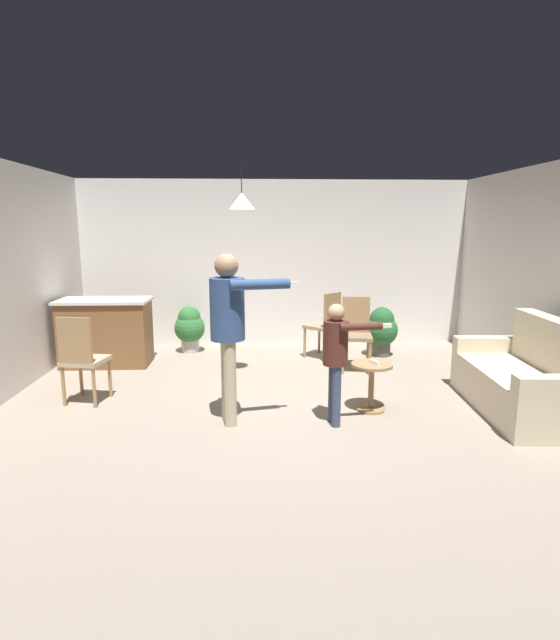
{
  "coord_description": "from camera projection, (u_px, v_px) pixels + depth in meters",
  "views": [
    {
      "loc": [
        -0.31,
        -5.04,
        1.94
      ],
      "look_at": [
        -0.07,
        -0.03,
        1.0
      ],
      "focal_mm": 27.77,
      "sensor_mm": 36.0,
      "label": 1
    }
  ],
  "objects": [
    {
      "name": "ground",
      "position": [
        286.0,
        411.0,
        5.32
      ],
      "size": [
        7.68,
        7.68,
        0.0
      ],
      "primitive_type": "plane",
      "color": "gray"
    },
    {
      "name": "kitchen_counter",
      "position": [
        106.0,
        332.0,
        7.02
      ],
      "size": [
        1.26,
        0.66,
        0.95
      ],
      "color": "brown",
      "rests_on": "ground"
    },
    {
      "name": "ceiling_light_pendant",
      "position": [
        242.0,
        201.0,
        5.92
      ],
      "size": [
        0.32,
        0.32,
        0.55
      ],
      "color": "silver"
    },
    {
      "name": "dining_chair_near_wall",
      "position": [
        326.0,
        322.0,
        7.37
      ],
      "size": [
        0.59,
        0.59,
        1.0
      ],
      "rotation": [
        0.0,
        0.0,
        0.8
      ],
      "color": "#99754C",
      "rests_on": "ground"
    },
    {
      "name": "person_child",
      "position": [
        337.0,
        351.0,
        4.83
      ],
      "size": [
        0.64,
        0.35,
        1.22
      ],
      "rotation": [
        0.0,
        0.0,
        -1.44
      ],
      "color": "#384260",
      "rests_on": "ground"
    },
    {
      "name": "dining_chair_centre_back",
      "position": [
        82.0,
        356.0,
        5.44
      ],
      "size": [
        0.49,
        0.49,
        1.0
      ],
      "rotation": [
        0.0,
        0.0,
        6.09
      ],
      "color": "#99754C",
      "rests_on": "ground"
    },
    {
      "name": "spare_remote_on_table",
      "position": [
        375.0,
        362.0,
        5.22
      ],
      "size": [
        0.09,
        0.13,
        0.04
      ],
      "primitive_type": "cube",
      "rotation": [
        0.0,
        0.0,
        0.42
      ],
      "color": "white",
      "rests_on": "side_table_by_couch"
    },
    {
      "name": "person_adult",
      "position": [
        229.0,
        320.0,
        4.82
      ],
      "size": [
        0.87,
        0.48,
        1.7
      ],
      "rotation": [
        0.0,
        0.0,
        -1.37
      ],
      "color": "tan",
      "rests_on": "ground"
    },
    {
      "name": "dining_chair_by_counter",
      "position": [
        356.0,
        331.0,
        6.78
      ],
      "size": [
        0.48,
        0.48,
        1.0
      ],
      "rotation": [
        0.0,
        0.0,
        3.0
      ],
      "color": "#99754C",
      "rests_on": "ground"
    },
    {
      "name": "potted_plant_corner",
      "position": [
        382.0,
        329.0,
        7.53
      ],
      "size": [
        0.49,
        0.49,
        0.75
      ],
      "color": "#4C4742",
      "rests_on": "ground"
    },
    {
      "name": "wall_back",
      "position": [
        275.0,
        263.0,
        8.21
      ],
      "size": [
        6.4,
        0.1,
        2.7
      ],
      "primitive_type": "cube",
      "color": "silver",
      "rests_on": "ground"
    },
    {
      "name": "side_table_by_couch",
      "position": [
        371.0,
        381.0,
        5.28
      ],
      "size": [
        0.44,
        0.44,
        0.52
      ],
      "color": "#99754C",
      "rests_on": "ground"
    },
    {
      "name": "potted_plant_by_wall",
      "position": [
        190.0,
        327.0,
        7.77
      ],
      "size": [
        0.47,
        0.47,
        0.73
      ],
      "color": "#B7B2AD",
      "rests_on": "ground"
    },
    {
      "name": "couch_floral",
      "position": [
        524.0,
        381.0,
        5.26
      ],
      "size": [
        0.97,
        1.85,
        1.0
      ],
      "rotation": [
        0.0,
        0.0,
        1.51
      ],
      "color": "beige",
      "rests_on": "ground"
    }
  ]
}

